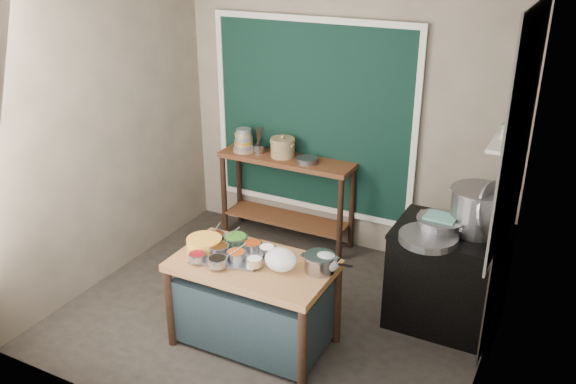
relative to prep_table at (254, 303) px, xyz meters
The scene contains 30 objects.
floor 0.59m from the prep_table, 96.36° to the left, with size 3.50×3.00×0.02m, color #2C2822.
back_wall 2.21m from the prep_table, 91.46° to the left, with size 3.50×0.02×2.80m, color gray.
left_wall 2.13m from the prep_table, 166.07° to the left, with size 0.02×3.00×2.80m, color gray.
right_wall 2.04m from the prep_table, 14.71° to the left, with size 0.02×3.00×2.80m, color gray.
curtain_panel 2.19m from the prep_table, 101.78° to the left, with size 2.10×0.02×1.90m, color black.
curtain_frame 2.18m from the prep_table, 101.84° to the left, with size 2.22×0.03×2.02m, color beige, non-canonical shape.
tile_panel 2.45m from the prep_table, 30.66° to the left, with size 0.02×1.70×1.70m, color #B2B2AA.
soot_patch 2.04m from the prep_table, 33.03° to the left, with size 0.01×1.30×1.30m, color black.
wall_shelf 2.38m from the prep_table, 39.42° to the left, with size 0.22×0.70×0.03m, color beige.
prep_table is the anchor object (origin of this frame).
back_counter 1.83m from the prep_table, 109.14° to the left, with size 1.45×0.40×0.95m, color #5B2D1A.
stove_block 1.64m from the prep_table, 37.53° to the left, with size 0.90×0.68×0.85m, color black.
stove_top 1.71m from the prep_table, 37.53° to the left, with size 0.92×0.69×0.03m, color black.
condiment_tray 0.44m from the prep_table, behind, with size 0.53×0.38×0.02m, color gray.
condiment_bowls 0.49m from the prep_table, behind, with size 0.67×0.52×0.08m.
yellow_basin 0.61m from the prep_table, behind, with size 0.28×0.28×0.11m, color orange.
saucepan 0.69m from the prep_table, 13.46° to the left, with size 0.25×0.25×0.13m, color gray, non-canonical shape.
plastic_bag_a 0.53m from the prep_table, ahead, with size 0.24×0.21×0.18m, color white.
plastic_bag_b 0.73m from the prep_table, 14.57° to the left, with size 0.21×0.18×0.16m, color white.
bowl_stack 2.12m from the prep_table, 122.74° to the left, with size 0.22×0.22×0.25m.
utensil_cup 2.07m from the prep_table, 118.09° to the left, with size 0.14×0.14×0.09m, color gray.
ceramic_crock 1.97m from the prep_table, 110.44° to the left, with size 0.27×0.27×0.18m, color olive, non-canonical shape.
wide_bowl 1.82m from the prep_table, 101.54° to the left, with size 0.22×0.22×0.05m, color gray.
stock_pot 1.94m from the prep_table, 36.35° to the left, with size 0.47×0.47×0.36m, color gray, non-canonical shape.
pot_lid 2.02m from the prep_table, 33.73° to the left, with size 0.46×0.46×0.02m, color gray.
steamer 1.62m from the prep_table, 37.07° to the left, with size 0.39×0.39×0.13m, color gray, non-canonical shape.
green_cloth 1.64m from the prep_table, 37.07° to the left, with size 0.25×0.19×0.02m, color #579382.
shallow_pan 1.47m from the prep_table, 31.45° to the left, with size 0.46×0.46×0.06m, color gray.
shelf_bowl_stack 2.42m from the prep_table, 39.26° to the left, with size 0.14×0.14×0.12m.
shelf_bowl_green 2.54m from the prep_table, 44.16° to the left, with size 0.13×0.13×0.05m, color gray.
Camera 1 is at (2.17, -3.98, 3.12)m, focal length 38.00 mm.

